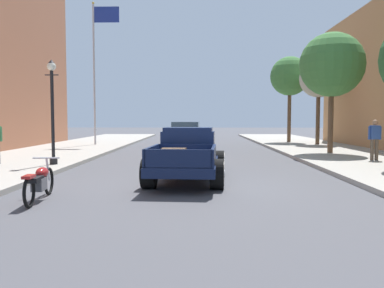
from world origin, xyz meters
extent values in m
plane|color=#47474C|center=(0.00, 0.00, 0.00)|extent=(140.00, 140.00, 0.00)
cube|color=#0F1938|center=(-0.14, 0.45, 0.54)|extent=(2.08, 5.00, 0.24)
cube|color=#0F1938|center=(-0.12, 0.80, 1.06)|extent=(1.63, 1.20, 0.80)
cube|color=#0F1938|center=(-0.12, 0.75, 1.52)|extent=(1.49, 1.03, 0.12)
cube|color=#3D4C5B|center=(-0.08, 1.37, 1.22)|extent=(1.33, 0.13, 0.44)
cube|color=#0F1938|center=(-0.03, 2.10, 0.92)|extent=(1.42, 1.58, 0.52)
cube|color=silver|center=(0.02, 2.89, 0.90)|extent=(0.69, 0.14, 0.47)
cube|color=#0F1938|center=(-0.23, -0.95, 0.68)|extent=(1.82, 2.21, 0.04)
cube|color=#0F1938|center=(-1.04, -0.90, 0.90)|extent=(0.22, 2.10, 0.44)
cube|color=#0F1938|center=(0.57, -1.00, 0.90)|extent=(0.22, 2.10, 0.44)
cube|color=#0F1938|center=(-0.30, -1.96, 0.90)|extent=(1.62, 0.19, 0.44)
cube|color=#0F1938|center=(-0.17, 0.06, 0.90)|extent=(1.62, 0.19, 0.44)
cylinder|color=black|center=(-0.95, 1.85, 0.40)|extent=(0.41, 0.82, 0.80)
cylinder|color=silver|center=(-1.13, 1.86, 0.40)|extent=(0.05, 0.66, 0.66)
cylinder|color=silver|center=(-1.14, 1.86, 0.40)|extent=(0.04, 0.24, 0.24)
cylinder|color=black|center=(0.84, 1.73, 0.40)|extent=(0.41, 0.82, 0.80)
cylinder|color=silver|center=(1.03, 1.72, 0.40)|extent=(0.05, 0.66, 0.66)
cylinder|color=silver|center=(1.04, 1.72, 0.40)|extent=(0.04, 0.24, 0.24)
cylinder|color=black|center=(-1.13, -0.84, 0.40)|extent=(0.41, 0.82, 0.80)
cylinder|color=silver|center=(-1.31, -0.83, 0.40)|extent=(0.05, 0.66, 0.66)
cylinder|color=silver|center=(-1.32, -0.82, 0.40)|extent=(0.04, 0.24, 0.24)
cylinder|color=black|center=(0.66, -0.95, 0.40)|extent=(0.41, 0.82, 0.80)
cylinder|color=silver|center=(0.85, -0.97, 0.40)|extent=(0.05, 0.66, 0.66)
cylinder|color=silver|center=(0.86, -0.97, 0.40)|extent=(0.04, 0.24, 0.24)
cube|color=brown|center=(-0.44, -1.29, 0.90)|extent=(0.63, 0.48, 0.40)
cube|color=#3D2D1E|center=(-0.44, -1.29, 0.90)|extent=(0.62, 0.09, 0.42)
cube|color=#2D2D33|center=(0.00, -0.66, 0.84)|extent=(0.46, 0.34, 0.28)
torus|color=black|center=(-3.45, -1.77, 0.33)|extent=(0.13, 0.67, 0.67)
torus|color=black|center=(-3.31, -3.22, 0.33)|extent=(0.13, 0.67, 0.67)
cube|color=#4C4C51|center=(-3.37, -2.55, 0.38)|extent=(0.28, 0.46, 0.28)
ellipsoid|color=maroon|center=(-3.40, -2.30, 0.61)|extent=(0.31, 0.54, 0.24)
cube|color=black|center=(-3.35, -2.79, 0.53)|extent=(0.27, 0.58, 0.10)
cylinder|color=silver|center=(-3.44, -1.83, 0.64)|extent=(0.07, 0.26, 0.58)
cylinder|color=silver|center=(-3.43, -1.95, 0.91)|extent=(0.62, 0.09, 0.04)
cube|color=maroon|center=(-3.31, -3.22, 0.66)|extent=(0.22, 0.42, 0.06)
cube|color=slate|center=(-0.56, 12.28, 0.61)|extent=(1.88, 4.36, 0.80)
cube|color=#384C5B|center=(-0.57, 12.13, 1.33)|extent=(1.59, 2.05, 0.64)
cylinder|color=black|center=(-1.34, 13.60, 0.33)|extent=(0.24, 0.67, 0.66)
cylinder|color=black|center=(0.31, 13.54, 0.33)|extent=(0.24, 0.67, 0.66)
cylinder|color=black|center=(-1.43, 11.02, 0.33)|extent=(0.24, 0.67, 0.66)
cylinder|color=black|center=(0.22, 10.96, 0.33)|extent=(0.24, 0.67, 0.66)
cylinder|color=#387A47|center=(-7.21, 3.47, 1.26)|extent=(0.09, 0.09, 0.54)
cylinder|color=brown|center=(7.24, 4.98, 0.58)|extent=(0.14, 0.14, 0.86)
cylinder|color=brown|center=(7.42, 4.98, 0.58)|extent=(0.14, 0.14, 0.86)
cube|color=#2D4C93|center=(7.33, 4.98, 1.29)|extent=(0.36, 0.22, 0.56)
cylinder|color=#2D4C93|center=(7.11, 4.98, 1.26)|extent=(0.09, 0.09, 0.54)
cylinder|color=#2D4C93|center=(7.55, 4.98, 1.26)|extent=(0.09, 0.09, 0.54)
sphere|color=#9E7051|center=(7.33, 4.98, 1.69)|extent=(0.22, 0.22, 0.22)
cylinder|color=black|center=(-5.20, 3.35, 0.27)|extent=(0.28, 0.28, 0.24)
cylinder|color=black|center=(-5.20, 3.35, 1.99)|extent=(0.12, 0.12, 3.20)
cylinder|color=black|center=(-5.20, 3.35, 3.44)|extent=(0.50, 0.04, 0.04)
sphere|color=silver|center=(-5.20, 3.35, 3.75)|extent=(0.32, 0.32, 0.32)
cone|color=black|center=(-5.20, 3.35, 3.93)|extent=(0.24, 0.24, 0.14)
cylinder|color=#B2B2B7|center=(-6.58, 14.65, 4.65)|extent=(0.12, 0.12, 9.00)
sphere|color=gold|center=(-6.58, 14.65, 9.23)|extent=(0.16, 0.16, 0.16)
cube|color=navy|center=(-5.72, 14.65, 8.50)|extent=(1.60, 0.03, 1.00)
cylinder|color=brown|center=(6.74, 8.65, 1.73)|extent=(0.26, 0.26, 3.16)
sphere|color=#3D7538|center=(6.74, 8.65, 4.49)|extent=(3.16, 3.16, 3.16)
cylinder|color=brown|center=(8.10, 15.36, 1.85)|extent=(0.26, 0.26, 3.40)
sphere|color=#ADA893|center=(8.10, 15.36, 4.49)|extent=(2.50, 2.50, 2.50)
cylinder|color=brown|center=(6.77, 17.90, 2.00)|extent=(0.26, 0.26, 3.70)
sphere|color=#3D7538|center=(6.77, 17.90, 4.91)|extent=(2.81, 2.81, 2.81)
camera|label=1|loc=(0.19, -11.31, 1.85)|focal=37.38mm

